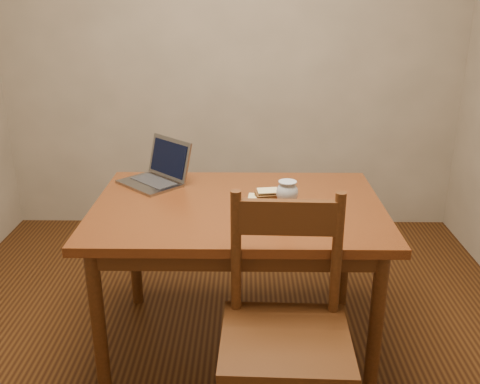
{
  "coord_description": "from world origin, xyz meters",
  "views": [
    {
      "loc": [
        0.11,
        -2.12,
        1.64
      ],
      "look_at": [
        0.08,
        0.1,
        0.8
      ],
      "focal_mm": 40.0,
      "sensor_mm": 36.0,
      "label": 1
    }
  ],
  "objects_px": {
    "chair": "(286,322)",
    "laptop": "(159,171)",
    "table": "(238,222)",
    "plate": "(267,205)",
    "milk_glass": "(287,201)"
  },
  "relations": [
    {
      "from": "laptop",
      "to": "table",
      "type": "bearing_deg",
      "value": 7.61
    },
    {
      "from": "table",
      "to": "plate",
      "type": "height_order",
      "value": "plate"
    },
    {
      "from": "table",
      "to": "laptop",
      "type": "xyz_separation_m",
      "value": [
        -0.4,
        0.3,
        0.14
      ]
    },
    {
      "from": "chair",
      "to": "plate",
      "type": "xyz_separation_m",
      "value": [
        -0.05,
        0.58,
        0.22
      ]
    },
    {
      "from": "table",
      "to": "chair",
      "type": "height_order",
      "value": "chair"
    },
    {
      "from": "table",
      "to": "chair",
      "type": "relative_size",
      "value": 2.64
    },
    {
      "from": "table",
      "to": "chair",
      "type": "bearing_deg",
      "value": -73.51
    },
    {
      "from": "table",
      "to": "milk_glass",
      "type": "height_order",
      "value": "milk_glass"
    },
    {
      "from": "table",
      "to": "chair",
      "type": "distance_m",
      "value": 0.65
    },
    {
      "from": "chair",
      "to": "laptop",
      "type": "bearing_deg",
      "value": 124.64
    },
    {
      "from": "plate",
      "to": "laptop",
      "type": "xyz_separation_m",
      "value": [
        -0.53,
        0.32,
        0.05
      ]
    },
    {
      "from": "chair",
      "to": "milk_glass",
      "type": "relative_size",
      "value": 2.8
    },
    {
      "from": "table",
      "to": "laptop",
      "type": "distance_m",
      "value": 0.52
    },
    {
      "from": "laptop",
      "to": "chair",
      "type": "bearing_deg",
      "value": -13.23
    },
    {
      "from": "chair",
      "to": "laptop",
      "type": "relative_size",
      "value": 1.25
    }
  ]
}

